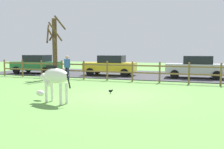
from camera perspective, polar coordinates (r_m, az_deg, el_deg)
The scene contains 10 objects.
ground_plane at distance 10.70m, azimuth 1.06°, elevation -4.95°, with size 60.00×60.00×0.00m, color #5B8C42.
parking_asphalt at distance 19.65m, azimuth 9.86°, elevation -0.15°, with size 28.00×7.40×0.05m, color #38383D.
paddock_fence at distance 15.54m, azimuth 4.83°, elevation 1.01°, with size 20.85×0.11×1.28m.
bare_tree at distance 17.82m, azimuth -13.35°, elevation 6.54°, with size 1.39×1.19×4.35m.
zebra at distance 9.34m, azimuth -13.39°, elevation -0.90°, with size 1.89×0.82×1.41m.
crow_on_grass at distance 11.12m, azimuth -0.32°, elevation -3.88°, with size 0.21×0.10×0.20m.
parked_car_silver at distance 18.04m, azimuth 19.06°, elevation 1.74°, with size 4.08×2.05×1.56m.
parked_car_yellow at distance 18.97m, azimuth -0.37°, elevation 2.21°, with size 4.11×2.12×1.56m.
parked_car_green at distance 21.73m, azimuth -17.37°, elevation 2.39°, with size 4.12×2.14×1.56m.
visitor_near_fence at distance 16.83m, azimuth -10.51°, elevation 1.91°, with size 0.40×0.29×1.64m.
Camera 1 is at (3.40, -9.96, 1.95)m, focal length 38.88 mm.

